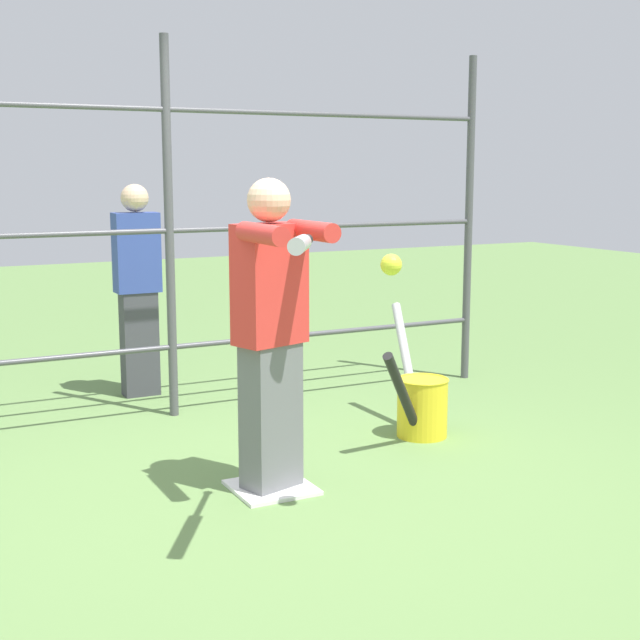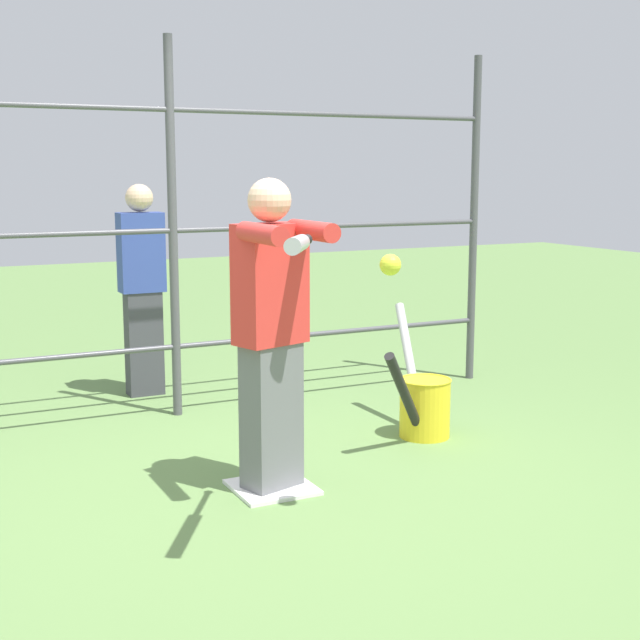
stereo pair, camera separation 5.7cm
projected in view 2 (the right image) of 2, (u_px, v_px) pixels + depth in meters
name	position (u px, v px, depth m)	size (l,w,h in m)	color
ground_plane	(272.00, 489.00, 4.61)	(24.00, 24.00, 0.00)	#608447
home_plate	(272.00, 487.00, 4.61)	(0.40, 0.40, 0.02)	white
fence_backstop	(173.00, 231.00, 5.82)	(4.87, 0.06, 2.48)	#4C4C51
batter	(272.00, 326.00, 4.46)	(0.40, 0.62, 1.60)	slate
baseball_bat_swinging	(299.00, 244.00, 3.54)	(0.44, 0.73, 0.09)	black
softball_in_flight	(390.00, 265.00, 3.92)	(0.10, 0.10, 0.10)	yellow
bat_bucket	(423.00, 403.00, 5.50)	(0.69, 0.97, 0.75)	yellow
bystander_behind_fence	(142.00, 287.00, 6.44)	(0.32, 0.20, 1.54)	#3F3F47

